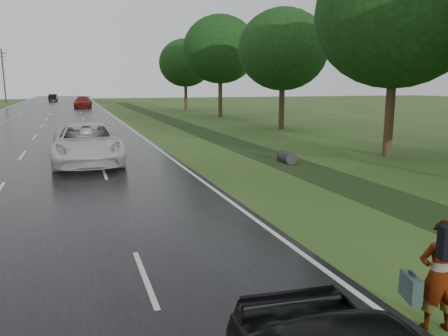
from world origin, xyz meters
The scene contains 13 objects.
road centered at (0.00, 45.00, 0.02)m, with size 14.00×180.00×0.04m, color black.
edge_stripe_east centered at (6.75, 45.00, 0.04)m, with size 0.12×180.00×0.01m, color silver.
center_line centered at (0.00, 45.00, 0.04)m, with size 0.12×180.00×0.01m, color silver.
drainage_ditch centered at (11.50, 18.71, 0.04)m, with size 2.20×120.00×0.56m.
utility_pole_distant centered at (-9.20, 85.00, 5.20)m, with size 1.60×0.26×10.00m.
tree_east_b centered at (17.00, 10.00, 6.68)m, with size 7.60×7.60×10.11m.
tree_east_c centered at (18.20, 24.00, 6.14)m, with size 7.00×7.00×9.29m.
tree_east_d centered at (17.80, 38.00, 7.15)m, with size 8.00×8.00×10.76m.
tree_east_f centered at (17.50, 52.00, 6.37)m, with size 7.20×7.20×9.62m.
pedestrian centered at (7.18, -3.00, 0.84)m, with size 0.79×0.80×1.64m.
white_pickup centered at (3.00, 12.70, 0.92)m, with size 2.92×6.32×1.76m, color silver.
far_car_red centered at (4.14, 62.03, 0.88)m, with size 2.35×5.78×1.68m, color maroon.
far_car_dark centered at (-1.00, 91.50, 0.77)m, with size 1.55×4.45×1.47m, color black.
Camera 1 is at (2.43, -7.44, 3.48)m, focal length 35.00 mm.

